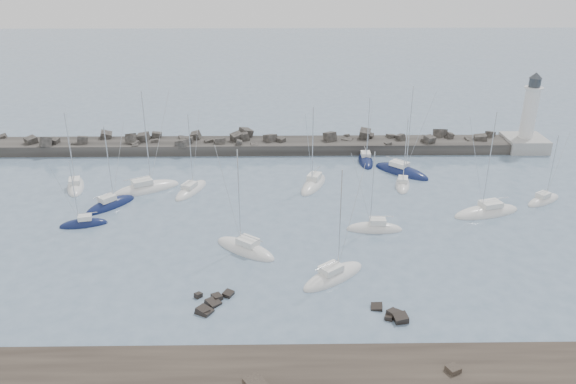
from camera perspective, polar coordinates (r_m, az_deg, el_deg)
The scene contains 19 objects.
ground at distance 66.65m, azimuth -3.35°, elevation -6.76°, with size 400.00×400.00×0.00m, color slate.
rock_cluster_near at distance 59.17m, azimuth -7.72°, elevation -11.28°, with size 4.29×4.66×1.36m.
rock_cluster_far at distance 58.00m, azimuth 10.62°, elevation -12.18°, with size 3.49×3.64×1.37m.
breakwater at distance 101.61m, azimuth -6.67°, elevation 4.38°, with size 115.00×7.63×5.16m.
lighthouse at distance 109.40m, azimuth 23.02°, elevation 5.56°, with size 7.00×7.00×14.60m.
sailboat_1 at distance 91.29m, azimuth -20.76°, elevation 0.52°, with size 4.57×8.27×12.58m.
sailboat_2 at distance 78.72m, azimuth -20.05°, elevation -3.10°, with size 6.37×3.24×9.87m.
sailboat_3 at distance 85.24m, azimuth -9.82°, elevation 0.14°, with size 5.37×8.38×12.68m.
sailboat_4 at distance 87.03m, azimuth -14.22°, elevation 0.26°, with size 10.52×7.81×16.19m.
sailboat_5 at distance 68.29m, azimuth -4.34°, elevation -5.83°, with size 8.58×7.42×13.89m.
sailboat_6 at distance 86.01m, azimuth 2.60°, elevation 0.72°, with size 5.71×8.94×13.73m.
sailboat_7 at distance 63.05m, azimuth 4.62°, elevation -8.58°, with size 8.45×7.55×13.82m.
sailboat_8 at distance 92.78m, azimuth 11.43°, elevation 2.01°, with size 9.20×9.03×15.48m.
sailboat_9 at distance 73.63m, azimuth 8.78°, elevation -3.73°, with size 7.36×2.62×11.74m.
sailboat_10 at distance 87.87m, azimuth 11.55°, elevation 0.74°, with size 3.56×7.34×11.24m.
sailboat_11 at distance 81.81m, azimuth 19.51°, elevation -1.99°, with size 10.41×5.75×15.60m.
sailboat_12 at distance 88.65m, azimuth 24.50°, elevation -0.81°, with size 6.79×5.40×10.81m.
sailboat_13 at distance 83.07m, azimuth -17.60°, elevation -1.31°, with size 6.92×7.59×12.67m.
sailboat_14 at distance 96.60m, azimuth 7.89°, elevation 3.15°, with size 2.54×7.64×12.12m.
Camera 1 is at (3.04, -57.34, 33.84)m, focal length 35.00 mm.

